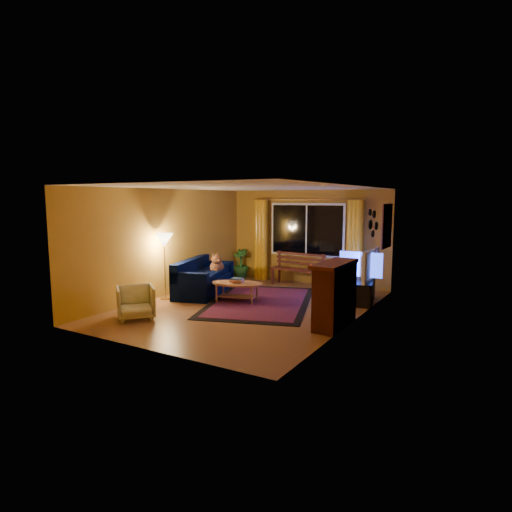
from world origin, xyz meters
The scene contains 22 objects.
floor centered at (0.00, 0.00, -0.01)m, with size 4.50×6.00×0.02m, color brown.
ceiling centered at (0.00, 0.00, 2.51)m, with size 4.50×6.00×0.02m, color white.
wall_back centered at (0.00, 3.01, 1.25)m, with size 4.50×0.02×2.50m, color #B6812A.
wall_left centered at (-2.26, 0.00, 1.25)m, with size 0.02×6.00×2.50m, color #B6812A.
wall_right centered at (2.26, 0.00, 1.25)m, with size 0.02×6.00×2.50m, color #B6812A.
window centered at (0.00, 2.94, 1.45)m, with size 2.00×0.02×1.30m, color black.
curtain_rod centered at (0.00, 2.90, 2.25)m, with size 0.03×0.03×3.20m, color #BF8C3F.
curtain_left centered at (-1.35, 2.88, 1.12)m, with size 0.36×0.36×2.24m, color gold.
curtain_right centered at (1.35, 2.88, 1.12)m, with size 0.36×0.36×2.24m, color gold.
bench centered at (-0.04, 2.49, 0.22)m, with size 1.45×0.43×0.44m, color #46180F.
potted_plant centered at (-1.98, 2.75, 0.42)m, with size 0.47×0.47×0.84m, color #235B1E.
sofa centered at (-1.61, 0.57, 0.41)m, with size 0.87×2.03×0.82m, color black.
dog centered at (-1.56, 1.03, 0.65)m, with size 0.32×0.44×0.48m, color brown, non-canonical shape.
armchair centered at (-1.39, -1.86, 0.35)m, with size 0.67×0.63×0.69m, color beige.
floor_lamp centered at (-2.00, -0.37, 0.75)m, with size 0.25×0.25×1.50m, color #BF8C3F.
rug centered at (0.01, 0.47, 0.01)m, with size 2.13×3.36×0.02m, color maroon.
coffee_table centered at (-0.47, 0.27, 0.21)m, with size 1.18×1.18×0.43m, color #B37047.
tv_console centered at (1.98, 1.65, 0.25)m, with size 0.39×1.18×0.49m, color black.
television centered at (1.98, 1.65, 0.84)m, with size 1.20×0.16×0.69m, color black.
fireplace centered at (2.05, -0.40, 0.55)m, with size 0.40×1.20×1.10m, color maroon.
mirror_cluster centered at (2.21, 1.30, 1.80)m, with size 0.06×0.60×0.56m, color black, non-canonical shape.
painting centered at (2.22, 2.45, 1.65)m, with size 0.04×0.76×0.96m, color #E15C2E.
Camera 1 is at (4.62, -7.53, 2.26)m, focal length 30.00 mm.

